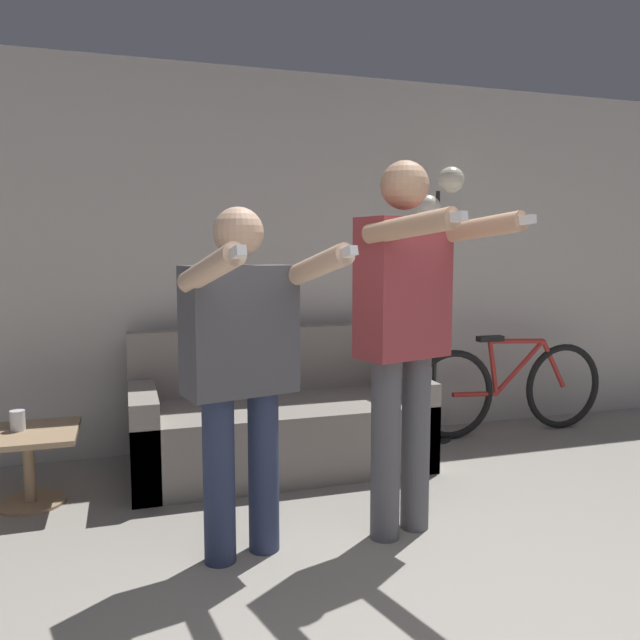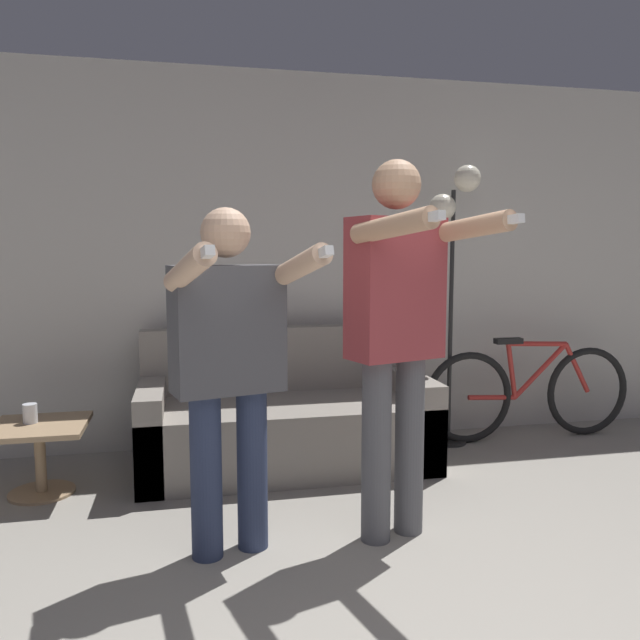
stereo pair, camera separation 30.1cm
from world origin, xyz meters
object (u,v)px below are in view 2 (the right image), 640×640
Objects in this scene: floor_lamp at (454,228)px; couch at (286,422)px; side_table at (40,443)px; bicycle at (529,392)px; cup at (30,413)px; person_right at (397,323)px; cat at (244,316)px; person_left at (229,356)px.

couch is at bearing -170.92° from floor_lamp.
bicycle reaches higher than side_table.
cup is (-2.71, -0.36, -1.07)m from floor_lamp.
person_right is 1.56m from cat.
couch is 0.93× the size of floor_lamp.
cup is (-0.05, 0.04, 0.16)m from side_table.
bicycle is (2.05, -0.15, -0.59)m from cat.
floor_lamp is (1.45, -0.11, 0.59)m from cat.
cat is 1.43m from cup.
person_right is 1.10× the size of bicycle.
floor_lamp reaches higher than person_right.
cup is (-1.26, -0.47, -0.48)m from cat.
cup is 0.07× the size of bicycle.
side_table is at bearing -171.40° from floor_lamp.
cup is at bearing -159.32° from cat.
person_left is at bearing -97.98° from cat.
bicycle is at bearing 23.91° from person_right.
cat is 2.14m from bicycle.
floor_lamp is at bearing 8.60° from side_table.
floor_lamp is (1.22, 0.19, 1.25)m from couch.
cat is (-0.23, 0.31, 0.66)m from couch.
cat reaches higher than bicycle.
person_right is 3.49× the size of side_table.
floor_lamp is at bearing 9.08° from couch.
person_right is at bearing -28.03° from cup.
cat is at bearing 175.56° from floor_lamp.
side_table is (-1.00, 0.94, -0.62)m from person_left.
side_table is at bearing -173.57° from bicycle.
side_table is (-1.44, -0.21, 0.02)m from couch.
cat is 4.87× the size of cup.
person_left is 2.21m from floor_lamp.
cup is at bearing 142.41° from side_table.
side_table is 0.18m from cup.
couch is 0.77m from cat.
cat is at bearing 68.12° from person_left.
person_left is 0.96× the size of bicycle.
person_right reaches higher than person_left.
couch is 3.57× the size of side_table.
floor_lamp is at bearing 39.37° from person_right.
couch is at bearing 8.19° from side_table.
side_table is at bearing 134.83° from person_right.
floor_lamp is 1.21× the size of bicycle.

